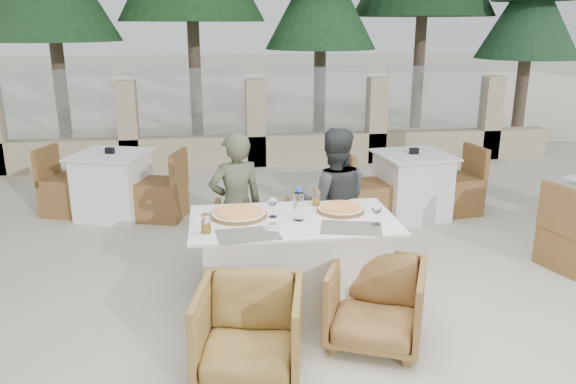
{
  "coord_description": "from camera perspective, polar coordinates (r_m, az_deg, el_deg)",
  "views": [
    {
      "loc": [
        -0.69,
        -4.16,
        2.23
      ],
      "look_at": [
        -0.1,
        0.22,
        0.9
      ],
      "focal_mm": 35.0,
      "sensor_mm": 36.0,
      "label": 1
    }
  ],
  "objects": [
    {
      "name": "dining_table",
      "position": [
        4.52,
        0.52,
        -7.36
      ],
      "size": [
        1.6,
        0.9,
        0.77
      ],
      "primitive_type": null,
      "color": "silver",
      "rests_on": "ground"
    },
    {
      "name": "pine_far_right",
      "position": [
        12.33,
        23.31,
        15.51
      ],
      "size": [
        1.98,
        1.98,
        4.5
      ],
      "primitive_type": "cone",
      "color": "#214A2A",
      "rests_on": "ground"
    },
    {
      "name": "beer_glass_right",
      "position": [
        4.69,
        2.87,
        -0.56
      ],
      "size": [
        0.08,
        0.08,
        0.14
      ],
      "primitive_type": "cylinder",
      "rotation": [
        0.0,
        0.0,
        -0.15
      ],
      "color": "orange",
      "rests_on": "dining_table"
    },
    {
      "name": "water_bottle",
      "position": [
        4.31,
        1.08,
        -1.22
      ],
      "size": [
        0.08,
        0.08,
        0.26
      ],
      "primitive_type": "cylinder",
      "rotation": [
        0.0,
        0.0,
        0.05
      ],
      "color": "#AAC8E0",
      "rests_on": "dining_table"
    },
    {
      "name": "placemat_near_right",
      "position": [
        4.21,
        6.44,
        -3.64
      ],
      "size": [
        0.51,
        0.4,
        0.0
      ],
      "primitive_type": "cube",
      "rotation": [
        0.0,
        0.0,
        -0.24
      ],
      "color": "#625E54",
      "rests_on": "dining_table"
    },
    {
      "name": "perimeter_wall_far",
      "position": [
        9.1,
        -3.31,
        7.65
      ],
      "size": [
        10.0,
        0.34,
        1.6
      ],
      "primitive_type": null,
      "color": "#C3AF89",
      "rests_on": "ground"
    },
    {
      "name": "armchair_far_right",
      "position": [
        5.51,
        5.13,
        -4.02
      ],
      "size": [
        0.63,
        0.64,
        0.57
      ],
      "primitive_type": "imported",
      "rotation": [
        0.0,
        0.0,
        3.18
      ],
      "color": "brown",
      "rests_on": "ground"
    },
    {
      "name": "diner_left",
      "position": [
        5.04,
        -5.3,
        -1.39
      ],
      "size": [
        0.55,
        0.43,
        1.34
      ],
      "primitive_type": "imported",
      "rotation": [
        0.0,
        0.0,
        3.39
      ],
      "color": "#4C513A",
      "rests_on": "ground"
    },
    {
      "name": "sand_patch",
      "position": [
        18.31,
        -5.58,
        9.65
      ],
      "size": [
        30.0,
        16.0,
        0.01
      ],
      "primitive_type": "cube",
      "color": "#F9EECB",
      "rests_on": "ground"
    },
    {
      "name": "ground",
      "position": [
        4.77,
        1.52,
        -11.13
      ],
      "size": [
        80.0,
        80.0,
        0.0
      ],
      "primitive_type": "plane",
      "color": "beige",
      "rests_on": "ground"
    },
    {
      "name": "armchair_near_right",
      "position": [
        4.14,
        8.92,
        -11.13
      ],
      "size": [
        0.87,
        0.88,
        0.61
      ],
      "primitive_type": "imported",
      "rotation": [
        0.0,
        0.0,
        -0.41
      ],
      "color": "olive",
      "rests_on": "ground"
    },
    {
      "name": "pizza_right",
      "position": [
        4.56,
        5.37,
        -1.69
      ],
      "size": [
        0.51,
        0.51,
        0.05
      ],
      "primitive_type": "cylinder",
      "rotation": [
        0.0,
        0.0,
        -0.43
      ],
      "color": "orange",
      "rests_on": "dining_table"
    },
    {
      "name": "bg_table_a",
      "position": [
        7.01,
        -17.35,
        0.69
      ],
      "size": [
        1.81,
        1.25,
        0.77
      ],
      "primitive_type": null,
      "rotation": [
        0.0,
        0.0,
        -0.29
      ],
      "color": "white",
      "rests_on": "ground"
    },
    {
      "name": "wine_glass_centre",
      "position": [
        4.39,
        -1.56,
        -1.42
      ],
      "size": [
        0.09,
        0.09,
        0.18
      ],
      "primitive_type": null,
      "rotation": [
        0.0,
        0.0,
        -0.25
      ],
      "color": "silver",
      "rests_on": "dining_table"
    },
    {
      "name": "placemat_near_left",
      "position": [
        4.06,
        -4.08,
        -4.34
      ],
      "size": [
        0.48,
        0.34,
        0.0
      ],
      "primitive_type": "cube",
      "rotation": [
        0.0,
        0.0,
        0.1
      ],
      "color": "#625E54",
      "rests_on": "dining_table"
    },
    {
      "name": "armchair_far_left",
      "position": [
        5.14,
        -3.6,
        -4.96
      ],
      "size": [
        0.78,
        0.8,
        0.67
      ],
      "primitive_type": "imported",
      "rotation": [
        0.0,
        0.0,
        3.05
      ],
      "color": "brown",
      "rests_on": "ground"
    },
    {
      "name": "pine_centre",
      "position": [
        11.58,
        3.35,
        18.02
      ],
      "size": [
        2.2,
        2.2,
        5.0
      ],
      "primitive_type": "cone",
      "color": "#214E27",
      "rests_on": "ground"
    },
    {
      "name": "armchair_near_left",
      "position": [
        3.76,
        -3.94,
        -13.9
      ],
      "size": [
        0.79,
        0.8,
        0.63
      ],
      "primitive_type": "imported",
      "rotation": [
        0.0,
        0.0,
        -0.19
      ],
      "color": "olive",
      "rests_on": "ground"
    },
    {
      "name": "wine_glass_corner",
      "position": [
        4.27,
        8.98,
        -2.17
      ],
      "size": [
        0.09,
        0.09,
        0.18
      ],
      "primitive_type": null,
      "rotation": [
        0.0,
        0.0,
        -0.24
      ],
      "color": "white",
      "rests_on": "dining_table"
    },
    {
      "name": "pizza_left",
      "position": [
        4.43,
        -5.01,
        -2.17
      ],
      "size": [
        0.54,
        0.54,
        0.06
      ],
      "primitive_type": "cylinder",
      "rotation": [
        0.0,
        0.0,
        0.25
      ],
      "color": "orange",
      "rests_on": "dining_table"
    },
    {
      "name": "diner_right",
      "position": [
        5.04,
        4.62,
        -1.17
      ],
      "size": [
        0.71,
        0.58,
        1.37
      ],
      "primitive_type": "imported",
      "rotation": [
        0.0,
        0.0,
        3.04
      ],
      "color": "#313435",
      "rests_on": "ground"
    },
    {
      "name": "beer_glass_left",
      "position": [
        4.11,
        -8.34,
        -3.2
      ],
      "size": [
        0.09,
        0.09,
        0.14
      ],
      "primitive_type": "cylinder",
      "rotation": [
        0.0,
        0.0,
        -0.35
      ],
      "color": "#BF8A1B",
      "rests_on": "dining_table"
    },
    {
      "name": "olive_dish",
      "position": [
        4.17,
        -1.55,
        -3.44
      ],
      "size": [
        0.14,
        0.14,
        0.04
      ],
      "primitive_type": null,
      "rotation": [
        0.0,
        0.0,
        0.36
      ],
      "color": "silver",
      "rests_on": "dining_table"
    },
    {
      "name": "bg_table_b",
      "position": [
        6.83,
        12.47,
        0.65
      ],
      "size": [
        1.73,
        1.02,
        0.77
      ],
      "primitive_type": null,
      "rotation": [
        0.0,
        0.0,
        0.12
      ],
      "color": "silver",
      "rests_on": "ground"
    }
  ]
}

